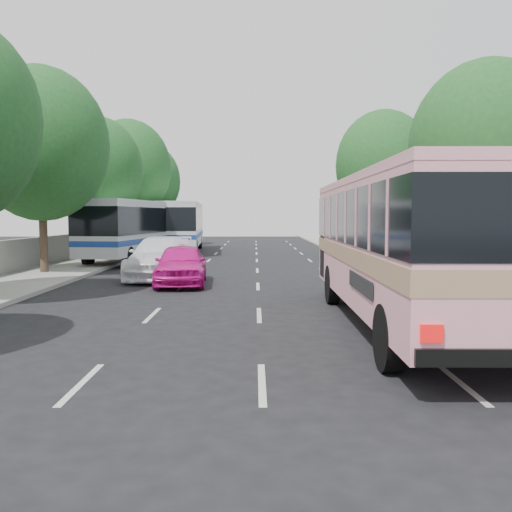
{
  "coord_description": "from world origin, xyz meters",
  "views": [
    {
      "loc": [
        0.89,
        -10.52,
        2.69
      ],
      "look_at": [
        0.92,
        4.17,
        1.6
      ],
      "focal_mm": 38.0,
      "sensor_mm": 36.0,
      "label": 1
    }
  ],
  "objects_px": {
    "white_pickup": "(161,258)",
    "tour_coach_front": "(135,225)",
    "tour_coach_rear": "(182,222)",
    "pink_bus": "(405,234)",
    "pink_taxi": "(181,264)"
  },
  "relations": [
    {
      "from": "white_pickup",
      "to": "tour_coach_front",
      "type": "xyz_separation_m",
      "value": [
        -3.11,
        9.18,
        1.26
      ]
    },
    {
      "from": "tour_coach_rear",
      "to": "pink_bus",
      "type": "bearing_deg",
      "value": -75.3
    },
    {
      "from": "pink_bus",
      "to": "tour_coach_front",
      "type": "bearing_deg",
      "value": 119.42
    },
    {
      "from": "pink_bus",
      "to": "tour_coach_front",
      "type": "relative_size",
      "value": 0.94
    },
    {
      "from": "pink_taxi",
      "to": "pink_bus",
      "type": "bearing_deg",
      "value": -55.0
    },
    {
      "from": "pink_bus",
      "to": "white_pickup",
      "type": "xyz_separation_m",
      "value": [
        -7.69,
        10.33,
        -1.38
      ]
    },
    {
      "from": "pink_bus",
      "to": "tour_coach_front",
      "type": "xyz_separation_m",
      "value": [
        -10.8,
        19.51,
        -0.11
      ]
    },
    {
      "from": "white_pickup",
      "to": "tour_coach_rear",
      "type": "bearing_deg",
      "value": 93.26
    },
    {
      "from": "white_pickup",
      "to": "tour_coach_front",
      "type": "distance_m",
      "value": 9.77
    },
    {
      "from": "pink_bus",
      "to": "pink_taxi",
      "type": "distance_m",
      "value": 10.45
    },
    {
      "from": "white_pickup",
      "to": "tour_coach_rear",
      "type": "height_order",
      "value": "tour_coach_rear"
    },
    {
      "from": "tour_coach_rear",
      "to": "white_pickup",
      "type": "bearing_deg",
      "value": -88.99
    },
    {
      "from": "tour_coach_front",
      "to": "white_pickup",
      "type": "bearing_deg",
      "value": -63.7
    },
    {
      "from": "white_pickup",
      "to": "tour_coach_rear",
      "type": "distance_m",
      "value": 17.26
    },
    {
      "from": "pink_taxi",
      "to": "tour_coach_rear",
      "type": "distance_m",
      "value": 19.65
    }
  ]
}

